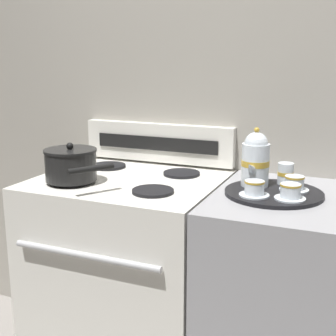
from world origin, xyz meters
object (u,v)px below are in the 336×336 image
teapot (255,159)px  stove (130,280)px  saucepan (71,165)px  serving_tray (274,193)px  creamer_jug (286,173)px  teacup_right (294,183)px  teacup_left (254,188)px  teacup_front (290,192)px

teapot → stove: bearing=-174.9°
saucepan → serving_tray: size_ratio=0.90×
stove → creamer_jug: bearing=10.9°
serving_tray → teacup_right: 0.08m
stove → teacup_left: (0.54, -0.09, 0.49)m
stove → teacup_left: teacup_left is taller
stove → saucepan: (-0.17, -0.15, 0.53)m
creamer_jug → teacup_right: bearing=-60.9°
saucepan → creamer_jug: saucepan is taller
serving_tray → stove: bearing=-179.9°
saucepan → teapot: 0.71m
saucepan → teacup_left: 0.72m
serving_tray → creamer_jug: size_ratio=4.34×
teacup_right → creamer_jug: creamer_jug is taller
serving_tray → saucepan: bearing=-169.1°
serving_tray → creamer_jug: bearing=80.0°
creamer_jug → stove: bearing=-169.1°
teapot → creamer_jug: 0.14m
teacup_right → serving_tray: bearing=-151.6°
stove → teapot: size_ratio=4.16×
teapot → teacup_left: (0.03, -0.13, -0.07)m
teacup_right → stove: bearing=-176.8°
stove → teacup_left: size_ratio=8.72×
serving_tray → teacup_front: size_ratio=3.33×
serving_tray → teacup_left: teacup_left is taller
teacup_front → saucepan: bearing=-175.3°
teacup_front → creamer_jug: size_ratio=1.30×
teacup_left → creamer_jug: bearing=70.3°
stove → serving_tray: serving_tray is taller
serving_tray → teacup_left: (-0.05, -0.09, 0.03)m
teapot → teacup_front: size_ratio=2.09×
teacup_left → teacup_right: (0.12, 0.12, 0.00)m
serving_tray → teapot: teapot is taller
teacup_front → stove: bearing=173.3°
serving_tray → teacup_front: 0.11m
creamer_jug → serving_tray: bearing=-100.0°
teacup_front → creamer_jug: (-0.05, 0.20, 0.01)m
saucepan → teacup_left: size_ratio=3.01×
teapot → teacup_right: 0.17m
teacup_left → teacup_front: bearing=3.6°
saucepan → teacup_front: size_ratio=3.01×
serving_tray → teacup_front: (0.07, -0.08, 0.03)m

